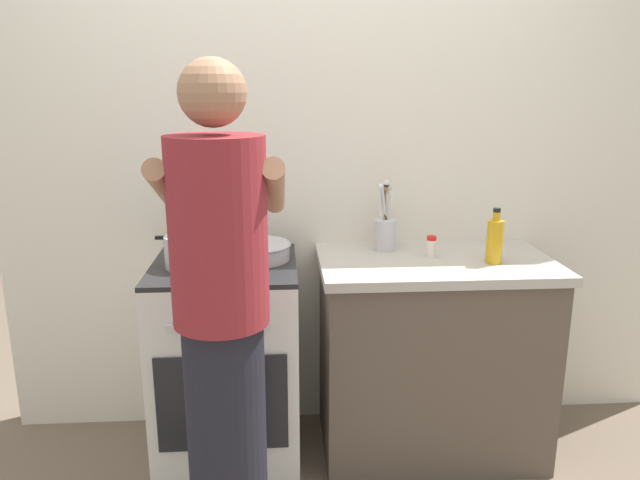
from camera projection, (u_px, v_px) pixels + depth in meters
ground at (310, 469)px, 2.61m from camera, size 6.00×6.00×0.00m
back_wall at (346, 167)px, 2.79m from camera, size 3.20×0.10×2.50m
countertop at (431, 355)px, 2.68m from camera, size 1.00×0.60×0.90m
stove_range at (228, 362)px, 2.61m from camera, size 0.60×0.62×0.90m
pot at (188, 251)px, 2.43m from camera, size 0.25×0.19×0.13m
mixing_bowl at (258, 250)px, 2.54m from camera, size 0.28×0.28×0.07m
utensil_crock at (385, 228)px, 2.68m from camera, size 0.10×0.10×0.32m
spice_bottle at (431, 247)px, 2.58m from camera, size 0.04×0.04×0.09m
oil_bottle at (495, 240)px, 2.48m from camera, size 0.07×0.07×0.23m
person at (223, 333)px, 1.90m from camera, size 0.41×0.50×1.70m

